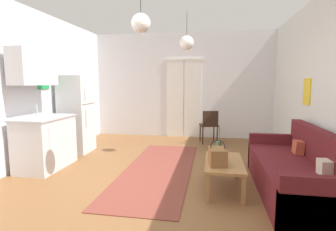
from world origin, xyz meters
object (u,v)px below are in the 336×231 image
at_px(accent_chair, 209,124).
at_px(pendant_lamp_near, 141,23).
at_px(handbag, 218,156).
at_px(pendant_lamp_far, 187,43).
at_px(couch, 298,174).
at_px(refrigerator, 77,114).
at_px(coffee_table, 224,165).
at_px(bamboo_vase, 219,149).

height_order(accent_chair, pendant_lamp_near, pendant_lamp_near).
distance_m(handbag, pendant_lamp_near, 2.08).
xyz_separation_m(handbag, pendant_lamp_near, (-1.06, 0.05, 1.79)).
height_order(pendant_lamp_near, pendant_lamp_far, same).
xyz_separation_m(couch, pendant_lamp_near, (-2.14, -0.10, 2.02)).
relative_size(handbag, accent_chair, 0.42).
bearing_deg(handbag, pendant_lamp_near, 177.35).
distance_m(refrigerator, pendant_lamp_far, 2.79).
xyz_separation_m(couch, pendant_lamp_far, (-1.68, 1.55, 1.99)).
xyz_separation_m(pendant_lamp_near, pendant_lamp_far, (0.46, 1.65, -0.03)).
relative_size(couch, refrigerator, 1.32).
relative_size(couch, coffee_table, 2.16).
relative_size(pendant_lamp_near, pendant_lamp_far, 0.95).
relative_size(coffee_table, pendant_lamp_near, 1.48).
xyz_separation_m(coffee_table, pendant_lamp_far, (-0.70, 1.52, 1.93)).
height_order(coffee_table, accent_chair, accent_chair).
distance_m(handbag, accent_chair, 2.99).
height_order(bamboo_vase, pendant_lamp_far, pendant_lamp_far).
distance_m(bamboo_vase, pendant_lamp_far, 2.29).
bearing_deg(coffee_table, handbag, -118.75).
bearing_deg(pendant_lamp_near, coffee_table, 6.24).
relative_size(coffee_table, accent_chair, 1.23).
height_order(coffee_table, pendant_lamp_far, pendant_lamp_far).
distance_m(couch, handbag, 1.11).
bearing_deg(accent_chair, couch, 99.74).
distance_m(handbag, pendant_lamp_far, 2.52).
height_order(coffee_table, pendant_lamp_near, pendant_lamp_near).
bearing_deg(pendant_lamp_far, coffee_table, -65.34).
xyz_separation_m(accent_chair, pendant_lamp_far, (-0.45, -1.29, 1.79)).
height_order(accent_chair, pendant_lamp_far, pendant_lamp_far).
height_order(handbag, accent_chair, accent_chair).
distance_m(coffee_table, refrigerator, 3.48).
relative_size(bamboo_vase, refrigerator, 0.28).
xyz_separation_m(couch, accent_chair, (-1.23, 2.83, 0.20)).
distance_m(coffee_table, accent_chair, 2.82).
relative_size(coffee_table, refrigerator, 0.61).
bearing_deg(pendant_lamp_near, accent_chair, 72.77).
bearing_deg(accent_chair, pendant_lamp_near, 59.08).
bearing_deg(pendant_lamp_near, bamboo_vase, 15.76).
distance_m(couch, bamboo_vase, 1.10).
height_order(handbag, refrigerator, refrigerator).
bearing_deg(couch, pendant_lamp_near, -177.24).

